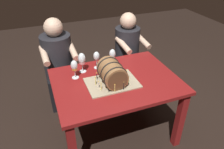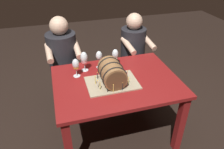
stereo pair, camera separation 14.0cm
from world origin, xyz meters
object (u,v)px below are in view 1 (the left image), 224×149
(wine_glass_amber, at_px, (74,66))
(wine_glass_white, at_px, (112,55))
(dining_table, at_px, (116,89))
(wine_glass_rose, at_px, (82,59))
(barrel_cake, at_px, (112,74))
(person_seated_right, at_px, (127,58))
(wine_glass_empty, at_px, (97,57))
(person_seated_left, at_px, (59,68))

(wine_glass_amber, distance_m, wine_glass_white, 0.45)
(dining_table, relative_size, wine_glass_amber, 6.27)
(wine_glass_amber, distance_m, wine_glass_rose, 0.13)
(barrel_cake, bearing_deg, person_seated_right, 56.64)
(barrel_cake, distance_m, wine_glass_empty, 0.33)
(barrel_cake, relative_size, wine_glass_amber, 2.51)
(wine_glass_white, height_order, person_seated_left, person_seated_left)
(wine_glass_empty, relative_size, person_seated_left, 0.16)
(dining_table, relative_size, wine_glass_white, 6.46)
(dining_table, height_order, wine_glass_rose, wine_glass_rose)
(barrel_cake, height_order, person_seated_left, person_seated_left)
(barrel_cake, height_order, wine_glass_rose, barrel_cake)
(barrel_cake, distance_m, person_seated_left, 0.91)
(barrel_cake, xyz_separation_m, wine_glass_amber, (-0.30, 0.22, 0.02))
(wine_glass_amber, bearing_deg, wine_glass_empty, 22.81)
(wine_glass_amber, distance_m, person_seated_left, 0.64)
(wine_glass_empty, bearing_deg, dining_table, -70.40)
(wine_glass_amber, distance_m, person_seated_right, 1.04)
(barrel_cake, bearing_deg, wine_glass_amber, 143.81)
(wine_glass_amber, height_order, person_seated_left, person_seated_left)
(barrel_cake, xyz_separation_m, wine_glass_rose, (-0.21, 0.31, 0.04))
(wine_glass_white, distance_m, person_seated_right, 0.67)
(wine_glass_amber, bearing_deg, person_seated_right, 34.14)
(dining_table, bearing_deg, wine_glass_amber, 153.73)
(barrel_cake, xyz_separation_m, person_seated_left, (-0.40, 0.77, -0.28))
(dining_table, height_order, person_seated_right, person_seated_right)
(wine_glass_rose, distance_m, person_seated_right, 0.92)
(wine_glass_empty, bearing_deg, barrel_cake, -82.19)
(wine_glass_white, bearing_deg, dining_table, -104.54)
(wine_glass_amber, bearing_deg, wine_glass_rose, 41.90)
(barrel_cake, bearing_deg, wine_glass_rose, 123.60)
(wine_glass_rose, distance_m, person_seated_left, 0.59)
(wine_glass_rose, xyz_separation_m, person_seated_right, (0.72, 0.46, -0.35))
(wine_glass_rose, height_order, person_seated_right, person_seated_right)
(wine_glass_white, bearing_deg, wine_glass_rose, -176.36)
(wine_glass_white, xyz_separation_m, person_seated_left, (-0.53, 0.44, -0.30))
(person_seated_right, bearing_deg, barrel_cake, -123.36)
(barrel_cake, bearing_deg, dining_table, 38.04)
(dining_table, xyz_separation_m, wine_glass_empty, (-0.10, 0.29, 0.25))
(person_seated_left, bearing_deg, dining_table, -58.22)
(wine_glass_white, xyz_separation_m, person_seated_right, (0.38, 0.44, -0.33))
(wine_glass_amber, xyz_separation_m, person_seated_left, (-0.09, 0.55, -0.30))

